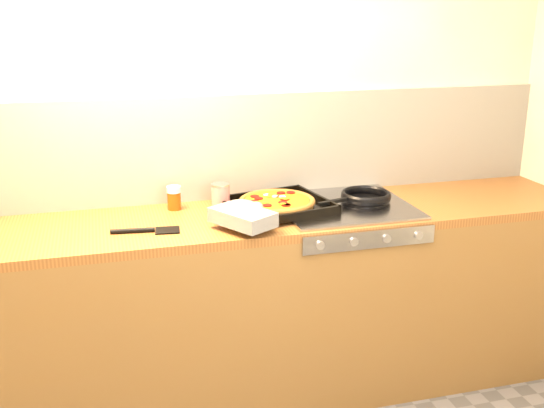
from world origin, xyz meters
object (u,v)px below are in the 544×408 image
object	(u,v)px
pizza_on_tray	(267,206)
tomato_can	(221,197)
juice_glass	(174,198)
frying_pan	(365,197)

from	to	relation	value
pizza_on_tray	tomato_can	xyz separation A→B (m)	(-0.18, 0.16, 0.01)
tomato_can	juice_glass	size ratio (longest dim) A/B	1.12
frying_pan	tomato_can	world-z (taller)	tomato_can
frying_pan	juice_glass	distance (m)	0.89
pizza_on_tray	juice_glass	distance (m)	0.44
frying_pan	tomato_can	xyz separation A→B (m)	(-0.67, 0.11, 0.02)
pizza_on_tray	juice_glass	xyz separation A→B (m)	(-0.38, 0.21, 0.01)
pizza_on_tray	tomato_can	bearing A→B (deg)	138.79
frying_pan	juice_glass	size ratio (longest dim) A/B	3.78
pizza_on_tray	tomato_can	world-z (taller)	tomato_can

